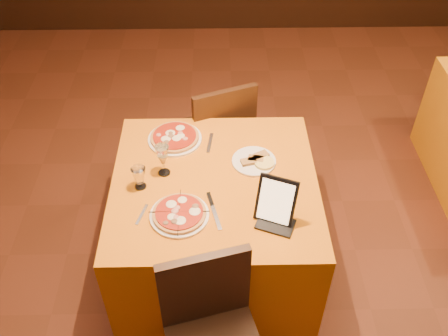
{
  "coord_description": "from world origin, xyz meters",
  "views": [
    {
      "loc": [
        -0.52,
        -1.57,
        2.61
      ],
      "look_at": [
        -0.48,
        0.31,
        0.86
      ],
      "focal_mm": 40.0,
      "sensor_mm": 36.0,
      "label": 1
    }
  ],
  "objects_px": {
    "wine_glass": "(163,160)",
    "water_glass": "(139,178)",
    "pizza_far": "(175,138)",
    "main_table": "(215,226)",
    "pizza_near": "(179,214)",
    "tablet": "(276,201)",
    "chair_main_far": "(215,132)"
  },
  "relations": [
    {
      "from": "water_glass",
      "to": "tablet",
      "type": "relative_size",
      "value": 0.53
    },
    {
      "from": "pizza_near",
      "to": "tablet",
      "type": "xyz_separation_m",
      "value": [
        0.47,
        -0.02,
        0.1
      ]
    },
    {
      "from": "tablet",
      "to": "main_table",
      "type": "bearing_deg",
      "value": 160.25
    },
    {
      "from": "pizza_near",
      "to": "wine_glass",
      "type": "bearing_deg",
      "value": 107.09
    },
    {
      "from": "pizza_near",
      "to": "pizza_far",
      "type": "xyz_separation_m",
      "value": [
        -0.05,
        0.59,
        0.0
      ]
    },
    {
      "from": "pizza_far",
      "to": "water_glass",
      "type": "height_order",
      "value": "water_glass"
    },
    {
      "from": "pizza_near",
      "to": "pizza_far",
      "type": "relative_size",
      "value": 0.94
    },
    {
      "from": "pizza_near",
      "to": "pizza_far",
      "type": "height_order",
      "value": "same"
    },
    {
      "from": "pizza_near",
      "to": "tablet",
      "type": "bearing_deg",
      "value": -1.85
    },
    {
      "from": "main_table",
      "to": "pizza_far",
      "type": "xyz_separation_m",
      "value": [
        -0.23,
        0.34,
        0.39
      ]
    },
    {
      "from": "pizza_far",
      "to": "wine_glass",
      "type": "bearing_deg",
      "value": -98.52
    },
    {
      "from": "wine_glass",
      "to": "water_glass",
      "type": "bearing_deg",
      "value": -138.83
    },
    {
      "from": "pizza_far",
      "to": "pizza_near",
      "type": "bearing_deg",
      "value": -84.72
    },
    {
      "from": "main_table",
      "to": "pizza_far",
      "type": "bearing_deg",
      "value": 123.76
    },
    {
      "from": "main_table",
      "to": "water_glass",
      "type": "bearing_deg",
      "value": -174.4
    },
    {
      "from": "wine_glass",
      "to": "water_glass",
      "type": "xyz_separation_m",
      "value": [
        -0.12,
        -0.1,
        -0.03
      ]
    },
    {
      "from": "chair_main_far",
      "to": "tablet",
      "type": "xyz_separation_m",
      "value": [
        0.3,
        -1.05,
        0.41
      ]
    },
    {
      "from": "chair_main_far",
      "to": "water_glass",
      "type": "xyz_separation_m",
      "value": [
        -0.39,
        -0.82,
        0.36
      ]
    },
    {
      "from": "main_table",
      "to": "tablet",
      "type": "bearing_deg",
      "value": -41.89
    },
    {
      "from": "wine_glass",
      "to": "tablet",
      "type": "xyz_separation_m",
      "value": [
        0.57,
        -0.33,
        0.03
      ]
    },
    {
      "from": "pizza_far",
      "to": "tablet",
      "type": "distance_m",
      "value": 0.81
    },
    {
      "from": "chair_main_far",
      "to": "pizza_near",
      "type": "xyz_separation_m",
      "value": [
        -0.17,
        -1.03,
        0.31
      ]
    },
    {
      "from": "main_table",
      "to": "water_glass",
      "type": "distance_m",
      "value": 0.59
    },
    {
      "from": "pizza_far",
      "to": "tablet",
      "type": "height_order",
      "value": "tablet"
    },
    {
      "from": "main_table",
      "to": "pizza_near",
      "type": "bearing_deg",
      "value": -125.03
    },
    {
      "from": "main_table",
      "to": "tablet",
      "type": "height_order",
      "value": "tablet"
    },
    {
      "from": "pizza_near",
      "to": "wine_glass",
      "type": "distance_m",
      "value": 0.34
    },
    {
      "from": "pizza_far",
      "to": "wine_glass",
      "type": "height_order",
      "value": "wine_glass"
    },
    {
      "from": "pizza_far",
      "to": "tablet",
      "type": "relative_size",
      "value": 1.28
    },
    {
      "from": "pizza_near",
      "to": "water_glass",
      "type": "relative_size",
      "value": 2.27
    },
    {
      "from": "chair_main_far",
      "to": "wine_glass",
      "type": "bearing_deg",
      "value": 48.28
    },
    {
      "from": "pizza_near",
      "to": "tablet",
      "type": "height_order",
      "value": "tablet"
    }
  ]
}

